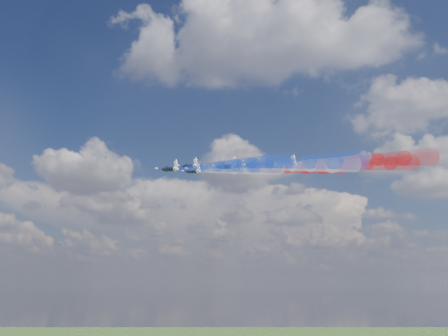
% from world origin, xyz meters
% --- Properties ---
extents(jet_lead, '(16.72, 17.00, 6.95)m').
position_xyz_m(jet_lead, '(-35.21, 7.57, 129.07)').
color(jet_lead, black).
extents(trail_lead, '(37.35, 37.92, 13.39)m').
position_xyz_m(trail_lead, '(-14.16, -13.45, 123.74)').
color(trail_lead, white).
extents(jet_inner_left, '(16.72, 17.00, 6.95)m').
position_xyz_m(jet_inner_left, '(-30.76, -10.03, 126.70)').
color(jet_inner_left, black).
extents(trail_inner_left, '(37.35, 37.92, 13.39)m').
position_xyz_m(trail_inner_left, '(-9.71, -31.04, 121.38)').
color(trail_inner_left, blue).
extents(jet_inner_right, '(16.72, 17.00, 6.95)m').
position_xyz_m(jet_inner_right, '(-17.36, 6.75, 128.10)').
color(jet_inner_right, black).
extents(trail_inner_right, '(37.35, 37.92, 13.39)m').
position_xyz_m(trail_inner_right, '(3.70, -14.27, 122.78)').
color(trail_inner_right, red).
extents(jet_outer_left, '(16.72, 17.00, 6.95)m').
position_xyz_m(jet_outer_left, '(-31.13, -28.41, 121.48)').
color(jet_outer_left, black).
extents(trail_outer_left, '(37.35, 37.92, 13.39)m').
position_xyz_m(trail_outer_left, '(-10.07, -49.43, 116.16)').
color(trail_outer_left, blue).
extents(jet_center_third, '(16.72, 17.00, 6.95)m').
position_xyz_m(jet_center_third, '(-14.55, -9.53, 124.95)').
color(jet_center_third, black).
extents(trail_center_third, '(37.35, 37.92, 13.39)m').
position_xyz_m(trail_center_third, '(6.51, -30.54, 119.63)').
color(trail_center_third, white).
extents(jet_outer_right, '(16.72, 17.00, 6.95)m').
position_xyz_m(jet_outer_right, '(1.10, 5.34, 127.84)').
color(jet_outer_right, black).
extents(trail_outer_right, '(37.35, 37.92, 13.39)m').
position_xyz_m(trail_outer_right, '(22.16, -15.68, 122.52)').
color(trail_outer_right, red).
extents(jet_rear_left, '(16.72, 17.00, 6.95)m').
position_xyz_m(jet_rear_left, '(-13.48, -27.33, 121.53)').
color(jet_rear_left, black).
extents(trail_rear_left, '(37.35, 37.92, 13.39)m').
position_xyz_m(trail_rear_left, '(7.57, -48.35, 116.21)').
color(trail_rear_left, blue).
extents(jet_rear_right, '(16.72, 17.00, 6.95)m').
position_xyz_m(jet_rear_right, '(2.53, -13.37, 124.66)').
color(jet_rear_right, black).
extents(trail_rear_right, '(37.35, 37.92, 13.39)m').
position_xyz_m(trail_rear_right, '(23.59, -34.39, 119.34)').
color(trail_rear_right, red).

